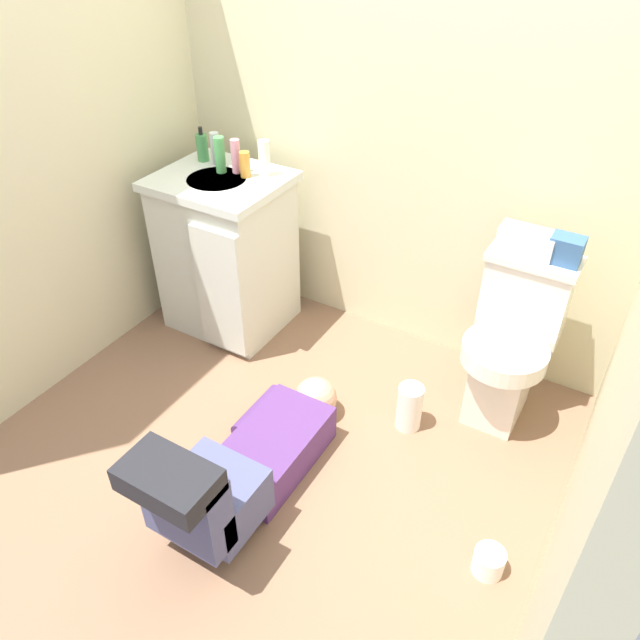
# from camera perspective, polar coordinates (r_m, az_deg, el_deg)

# --- Properties ---
(ground_plane) EXTENTS (2.74, 3.00, 0.04)m
(ground_plane) POSITION_cam_1_polar(r_m,az_deg,el_deg) (2.71, -4.00, -11.66)
(ground_plane) COLOR #846048
(wall_back) EXTENTS (2.40, 0.08, 2.40)m
(wall_back) POSITION_cam_1_polar(r_m,az_deg,el_deg) (2.83, 7.47, 19.96)
(wall_back) COLOR beige
(wall_back) RESTS_ON ground_plane
(wall_left) EXTENTS (0.08, 2.00, 2.40)m
(wall_left) POSITION_cam_1_polar(r_m,az_deg,el_deg) (2.78, -26.31, 16.38)
(wall_left) COLOR beige
(wall_left) RESTS_ON ground_plane
(toilet) EXTENTS (0.36, 0.46, 0.75)m
(toilet) POSITION_cam_1_polar(r_m,az_deg,el_deg) (2.73, 17.24, -2.03)
(toilet) COLOR silver
(toilet) RESTS_ON ground_plane
(vanity_cabinet) EXTENTS (0.60, 0.53, 0.82)m
(vanity_cabinet) POSITION_cam_1_polar(r_m,az_deg,el_deg) (3.16, -8.62, 6.20)
(vanity_cabinet) COLOR silver
(vanity_cabinet) RESTS_ON ground_plane
(faucet) EXTENTS (0.02, 0.02, 0.10)m
(faucet) POSITION_cam_1_polar(r_m,az_deg,el_deg) (3.07, -7.73, 14.72)
(faucet) COLOR silver
(faucet) RESTS_ON vanity_cabinet
(person_plumber) EXTENTS (0.39, 1.06, 0.52)m
(person_plumber) POSITION_cam_1_polar(r_m,az_deg,el_deg) (2.40, -6.99, -13.04)
(person_plumber) COLOR #512D6B
(person_plumber) RESTS_ON ground_plane
(tissue_box) EXTENTS (0.22, 0.11, 0.10)m
(tissue_box) POSITION_cam_1_polar(r_m,az_deg,el_deg) (2.58, 18.58, 6.92)
(tissue_box) COLOR silver
(tissue_box) RESTS_ON toilet
(toiletry_bag) EXTENTS (0.12, 0.09, 0.11)m
(toiletry_bag) POSITION_cam_1_polar(r_m,az_deg,el_deg) (2.56, 21.79, 6.03)
(toiletry_bag) COLOR #33598C
(toiletry_bag) RESTS_ON toilet
(soap_dispenser) EXTENTS (0.06, 0.06, 0.17)m
(soap_dispenser) POSITION_cam_1_polar(r_m,az_deg,el_deg) (3.16, -10.84, 15.44)
(soap_dispenser) COLOR #479450
(soap_dispenser) RESTS_ON vanity_cabinet
(bottle_clear) EXTENTS (0.04, 0.04, 0.16)m
(bottle_clear) POSITION_cam_1_polar(r_m,az_deg,el_deg) (3.10, -9.67, 15.35)
(bottle_clear) COLOR silver
(bottle_clear) RESTS_ON vanity_cabinet
(bottle_green) EXTENTS (0.05, 0.05, 0.17)m
(bottle_green) POSITION_cam_1_polar(r_m,az_deg,el_deg) (3.01, -9.24, 14.84)
(bottle_green) COLOR #499E51
(bottle_green) RESTS_ON vanity_cabinet
(bottle_pink) EXTENTS (0.04, 0.04, 0.16)m
(bottle_pink) POSITION_cam_1_polar(r_m,az_deg,el_deg) (2.99, -7.79, 14.78)
(bottle_pink) COLOR pink
(bottle_pink) RESTS_ON vanity_cabinet
(bottle_amber) EXTENTS (0.05, 0.05, 0.12)m
(bottle_amber) POSITION_cam_1_polar(r_m,az_deg,el_deg) (2.95, -6.94, 14.09)
(bottle_amber) COLOR orange
(bottle_amber) RESTS_ON vanity_cabinet
(bottle_white) EXTENTS (0.05, 0.05, 0.17)m
(bottle_white) POSITION_cam_1_polar(r_m,az_deg,el_deg) (2.94, -5.18, 14.66)
(bottle_white) COLOR white
(bottle_white) RESTS_ON vanity_cabinet
(paper_towel_roll) EXTENTS (0.11, 0.11, 0.22)m
(paper_towel_roll) POSITION_cam_1_polar(r_m,az_deg,el_deg) (2.71, 8.28, -7.96)
(paper_towel_roll) COLOR white
(paper_towel_roll) RESTS_ON ground_plane
(toilet_paper_roll) EXTENTS (0.11, 0.11, 0.10)m
(toilet_paper_roll) POSITION_cam_1_polar(r_m,az_deg,el_deg) (2.37, 15.32, -20.76)
(toilet_paper_roll) COLOR white
(toilet_paper_roll) RESTS_ON ground_plane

